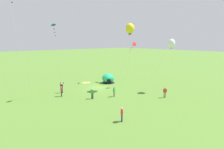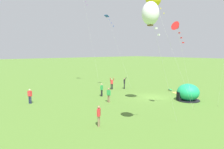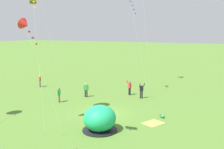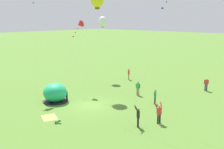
# 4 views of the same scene
# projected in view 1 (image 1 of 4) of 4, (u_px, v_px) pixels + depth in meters

# --- Properties ---
(ground_plane) EXTENTS (300.00, 300.00, 0.00)m
(ground_plane) POSITION_uv_depth(u_px,v_px,m) (99.00, 87.00, 34.79)
(ground_plane) COLOR #517A2D
(popup_tent) EXTENTS (2.81, 2.81, 2.10)m
(popup_tent) POSITION_uv_depth(u_px,v_px,m) (108.00, 78.00, 38.44)
(popup_tent) COLOR #1EAD6B
(popup_tent) RESTS_ON ground
(picnic_blanket) EXTENTS (2.08, 1.88, 0.01)m
(picnic_blanket) POSITION_uv_depth(u_px,v_px,m) (86.00, 83.00, 38.83)
(picnic_blanket) COLOR gold
(picnic_blanket) RESTS_ON ground
(toddler_crawling) EXTENTS (0.42, 0.54, 0.32)m
(toddler_crawling) POSITION_uv_depth(u_px,v_px,m) (79.00, 83.00, 37.93)
(toddler_crawling) COLOR green
(toddler_crawling) RESTS_ON ground
(person_watching_sky) EXTENTS (0.69, 0.71, 1.89)m
(person_watching_sky) POSITION_uv_depth(u_px,v_px,m) (62.00, 87.00, 31.01)
(person_watching_sky) COLOR black
(person_watching_sky) RESTS_ON ground
(person_far_back) EXTENTS (0.58, 0.32, 1.72)m
(person_far_back) POSITION_uv_depth(u_px,v_px,m) (114.00, 91.00, 28.89)
(person_far_back) COLOR #8C7251
(person_far_back) RESTS_ON ground
(person_strolling) EXTENTS (0.43, 0.46, 1.72)m
(person_strolling) POSITION_uv_depth(u_px,v_px,m) (165.00, 92.00, 28.42)
(person_strolling) COLOR #8C7251
(person_strolling) RESTS_ON ground
(person_near_tent) EXTENTS (0.48, 0.42, 1.72)m
(person_near_tent) POSITION_uv_depth(u_px,v_px,m) (122.00, 114.00, 19.91)
(person_near_tent) COLOR #1E2347
(person_near_tent) RESTS_ON ground
(person_flying_kite) EXTENTS (0.64, 0.72, 1.89)m
(person_flying_kite) POSITION_uv_depth(u_px,v_px,m) (61.00, 91.00, 29.02)
(person_flying_kite) COLOR black
(person_flying_kite) RESTS_ON ground
(person_center_field) EXTENTS (0.39, 0.53, 1.72)m
(person_center_field) POSITION_uv_depth(u_px,v_px,m) (92.00, 93.00, 27.82)
(person_center_field) COLOR black
(person_center_field) RESTS_ON ground
(kite_blue) EXTENTS (2.57, 3.78, 11.76)m
(kite_blue) POSITION_uv_depth(u_px,v_px,m) (54.00, 29.00, 26.67)
(kite_blue) COLOR silver
(kite_blue) RESTS_ON ground
(kite_yellow) EXTENTS (3.76, 4.07, 12.29)m
(kite_yellow) POSITION_uv_depth(u_px,v_px,m) (130.00, 28.00, 31.45)
(kite_yellow) COLOR silver
(kite_yellow) RESTS_ON ground
(kite_red) EXTENTS (0.92, 3.93, 8.95)m
(kite_red) POSITION_uv_depth(u_px,v_px,m) (133.00, 45.00, 34.14)
(kite_red) COLOR silver
(kite_red) RESTS_ON ground
(kite_teal) EXTENTS (2.35, 2.18, 13.14)m
(kite_teal) POSITION_uv_depth(u_px,v_px,m) (131.00, 26.00, 38.67)
(kite_teal) COLOR silver
(kite_teal) RESTS_ON ground
(kite_white) EXTENTS (1.22, 5.00, 9.48)m
(kite_white) POSITION_uv_depth(u_px,v_px,m) (172.00, 44.00, 30.64)
(kite_white) COLOR silver
(kite_white) RESTS_ON ground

